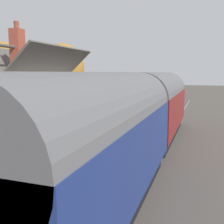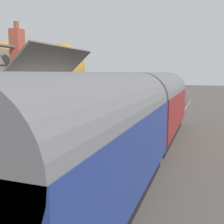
{
  "view_description": "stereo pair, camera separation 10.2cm",
  "coord_description": "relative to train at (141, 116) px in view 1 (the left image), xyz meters",
  "views": [
    {
      "loc": [
        -17.06,
        -3.81,
        4.3
      ],
      "look_at": [
        -1.77,
        1.5,
        1.92
      ],
      "focal_mm": 42.9,
      "sensor_mm": 36.0,
      "label": 1
    },
    {
      "loc": [
        -17.03,
        -3.91,
        4.3
      ],
      "look_at": [
        -1.77,
        1.5,
        1.92
      ],
      "focal_mm": 42.9,
      "sensor_mm": 36.0,
      "label": 2
    }
  ],
  "objects": [
    {
      "name": "bench_near_building",
      "position": [
        14.84,
        4.43,
        -0.82
      ],
      "size": [
        1.4,
        0.45,
        0.88
      ],
      "color": "#26727F",
      "rests_on": "platform"
    },
    {
      "name": "bench_mid_platform",
      "position": [
        8.21,
        4.48,
        -0.82
      ],
      "size": [
        1.4,
        0.44,
        0.88
      ],
      "color": "#26727F",
      "rests_on": "platform"
    },
    {
      "name": "planter_edge_far",
      "position": [
        10.03,
        6.14,
        -0.99
      ],
      "size": [
        0.85,
        0.32,
        0.65
      ],
      "color": "#9E5138",
      "rests_on": "platform"
    },
    {
      "name": "train",
      "position": [
        0.0,
        0.0,
        0.0
      ],
      "size": [
        20.45,
        2.73,
        4.32
      ],
      "color": "black",
      "rests_on": "ground"
    },
    {
      "name": "tree_behind_building",
      "position": [
        14.19,
        12.34,
        2.56
      ],
      "size": [
        4.62,
        4.94,
        7.53
      ],
      "color": "#4C3828",
      "rests_on": "ground"
    },
    {
      "name": "rail_far",
      "position": [
        4.37,
        0.72,
        -2.15
      ],
      "size": [
        52.0,
        0.08,
        0.14
      ],
      "primitive_type": "cube",
      "color": "gray",
      "rests_on": "ground"
    },
    {
      "name": "tree_far_left",
      "position": [
        6.74,
        14.08,
        2.64
      ],
      "size": [
        4.07,
        3.68,
        7.0
      ],
      "color": "#4C3828",
      "rests_on": "ground"
    },
    {
      "name": "station_sign_board",
      "position": [
        -5.14,
        2.51,
        -0.11
      ],
      "size": [
        0.96,
        0.06,
        1.57
      ],
      "color": "black",
      "rests_on": "platform"
    },
    {
      "name": "planter_edge_near",
      "position": [
        9.1,
        3.7,
        -1.0
      ],
      "size": [
        0.74,
        0.32,
        0.62
      ],
      "color": "teal",
      "rests_on": "platform"
    },
    {
      "name": "platform_edge_coping",
      "position": [
        4.37,
        2.08,
        -1.29
      ],
      "size": [
        32.0,
        0.36,
        0.02
      ],
      "primitive_type": "cube",
      "color": "beige",
      "rests_on": "platform"
    },
    {
      "name": "rail_near",
      "position": [
        4.37,
        -0.72,
        -2.15
      ],
      "size": [
        52.0,
        0.08,
        0.14
      ],
      "primitive_type": "cube",
      "color": "gray",
      "rests_on": "ground"
    },
    {
      "name": "platform",
      "position": [
        4.37,
        5.24,
        -1.76
      ],
      "size": [
        32.0,
        6.68,
        0.92
      ],
      "primitive_type": "cube",
      "color": "#A39B8C",
      "rests_on": "ground"
    },
    {
      "name": "station_building",
      "position": [
        0.03,
        6.03,
        0.32
      ],
      "size": [
        6.18,
        4.07,
        5.9
      ],
      "color": "white",
      "rests_on": "platform"
    },
    {
      "name": "bench_platform_end",
      "position": [
        11.37,
        4.51,
        -0.82
      ],
      "size": [
        1.41,
        0.47,
        0.88
      ],
      "color": "#26727F",
      "rests_on": "platform"
    },
    {
      "name": "ground_plane",
      "position": [
        4.37,
        0.9,
        -2.22
      ],
      "size": [
        160.0,
        160.0,
        0.0
      ],
      "primitive_type": "plane",
      "color": "#423D38"
    },
    {
      "name": "planter_corner_building",
      "position": [
        15.63,
        3.68,
        -0.85
      ],
      "size": [
        0.6,
        0.6,
        0.85
      ],
      "color": "teal",
      "rests_on": "platform"
    }
  ]
}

